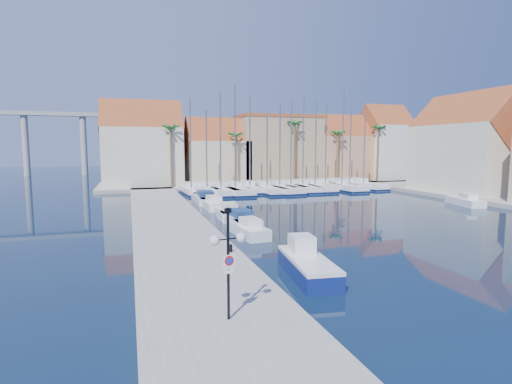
% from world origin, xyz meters
% --- Properties ---
extents(ground, '(260.00, 260.00, 0.00)m').
position_xyz_m(ground, '(0.00, 0.00, 0.00)').
color(ground, black).
rests_on(ground, ground).
extents(quay_west, '(6.00, 77.00, 0.50)m').
position_xyz_m(quay_west, '(-9.00, 13.50, 0.25)').
color(quay_west, gray).
rests_on(quay_west, ground).
extents(shore_north, '(54.00, 16.00, 0.50)m').
position_xyz_m(shore_north, '(10.00, 48.00, 0.25)').
color(shore_north, gray).
rests_on(shore_north, ground).
extents(lamp_post, '(1.34, 0.53, 3.98)m').
position_xyz_m(lamp_post, '(-8.88, -5.93, 3.11)').
color(lamp_post, black).
rests_on(lamp_post, quay_west).
extents(bollard, '(0.18, 0.18, 0.44)m').
position_xyz_m(bollard, '(-6.60, 2.87, 0.72)').
color(bollard, black).
rests_on(bollard, quay_west).
extents(fishing_boat, '(2.45, 5.58, 1.89)m').
position_xyz_m(fishing_boat, '(-3.56, -0.96, 0.63)').
color(fishing_boat, navy).
rests_on(fishing_boat, ground).
extents(motorboat_west_0, '(2.10, 5.26, 1.40)m').
position_xyz_m(motorboat_west_0, '(-3.79, 8.87, 0.51)').
color(motorboat_west_0, white).
rests_on(motorboat_west_0, ground).
extents(motorboat_west_1, '(2.32, 6.49, 1.40)m').
position_xyz_m(motorboat_west_1, '(-3.36, 12.88, 0.51)').
color(motorboat_west_1, white).
rests_on(motorboat_west_1, ground).
extents(motorboat_west_2, '(2.38, 6.23, 1.40)m').
position_xyz_m(motorboat_west_2, '(-3.36, 17.00, 0.51)').
color(motorboat_west_2, white).
rests_on(motorboat_west_2, ground).
extents(motorboat_west_3, '(1.97, 6.14, 1.40)m').
position_xyz_m(motorboat_west_3, '(-3.60, 22.84, 0.51)').
color(motorboat_west_3, white).
rests_on(motorboat_west_3, ground).
extents(motorboat_west_4, '(2.52, 7.35, 1.40)m').
position_xyz_m(motorboat_west_4, '(-3.59, 27.75, 0.51)').
color(motorboat_west_4, white).
rests_on(motorboat_west_4, ground).
extents(motorboat_west_5, '(2.43, 6.27, 1.40)m').
position_xyz_m(motorboat_west_5, '(-3.38, 32.76, 0.51)').
color(motorboat_west_5, white).
rests_on(motorboat_west_5, ground).
extents(motorboat_west_6, '(2.62, 6.85, 1.40)m').
position_xyz_m(motorboat_west_6, '(-3.11, 38.66, 0.51)').
color(motorboat_west_6, white).
rests_on(motorboat_west_6, ground).
extents(motorboat_east_1, '(2.95, 5.60, 1.40)m').
position_xyz_m(motorboat_east_1, '(23.98, 16.27, 0.51)').
color(motorboat_east_1, white).
rests_on(motorboat_east_1, ground).
extents(sailboat_0, '(2.69, 8.68, 13.16)m').
position_xyz_m(sailboat_0, '(-3.96, 36.73, 0.62)').
color(sailboat_0, white).
rests_on(sailboat_0, ground).
extents(sailboat_1, '(2.69, 8.84, 11.54)m').
position_xyz_m(sailboat_1, '(-1.80, 36.43, 0.59)').
color(sailboat_1, white).
rests_on(sailboat_1, ground).
extents(sailboat_2, '(3.62, 11.72, 13.89)m').
position_xyz_m(sailboat_2, '(0.03, 35.97, 0.58)').
color(sailboat_2, white).
rests_on(sailboat_2, ground).
extents(sailboat_3, '(3.31, 11.33, 14.94)m').
position_xyz_m(sailboat_3, '(2.00, 35.49, 0.60)').
color(sailboat_3, white).
rests_on(sailboat_3, ground).
extents(sailboat_4, '(2.55, 8.68, 13.66)m').
position_xyz_m(sailboat_4, '(4.53, 36.50, 0.63)').
color(sailboat_4, white).
rests_on(sailboat_4, ground).
extents(sailboat_5, '(3.28, 10.96, 11.26)m').
position_xyz_m(sailboat_5, '(6.68, 35.37, 0.56)').
color(sailboat_5, white).
rests_on(sailboat_5, ground).
extents(sailboat_6, '(4.01, 12.09, 12.54)m').
position_xyz_m(sailboat_6, '(8.65, 35.58, 0.56)').
color(sailboat_6, white).
rests_on(sailboat_6, ground).
extents(sailboat_7, '(2.53, 9.46, 13.16)m').
position_xyz_m(sailboat_7, '(10.75, 36.19, 0.60)').
color(sailboat_7, white).
rests_on(sailboat_7, ground).
extents(sailboat_8, '(3.56, 11.01, 13.95)m').
position_xyz_m(sailboat_8, '(12.55, 35.89, 0.59)').
color(sailboat_8, white).
rests_on(sailboat_8, ground).
extents(sailboat_9, '(3.43, 11.36, 13.54)m').
position_xyz_m(sailboat_9, '(14.69, 36.13, 0.58)').
color(sailboat_9, white).
rests_on(sailboat_9, ground).
extents(sailboat_10, '(2.18, 8.08, 13.29)m').
position_xyz_m(sailboat_10, '(16.85, 36.86, 0.64)').
color(sailboat_10, white).
rests_on(sailboat_10, ground).
extents(sailboat_11, '(3.29, 11.71, 14.97)m').
position_xyz_m(sailboat_11, '(18.86, 35.56, 0.59)').
color(sailboat_11, white).
rests_on(sailboat_11, ground).
extents(sailboat_12, '(2.88, 8.83, 11.78)m').
position_xyz_m(sailboat_12, '(20.80, 36.47, 0.60)').
color(sailboat_12, white).
rests_on(sailboat_12, ground).
extents(sailboat_13, '(3.59, 10.78, 11.77)m').
position_xyz_m(sailboat_13, '(23.13, 36.31, 0.57)').
color(sailboat_13, white).
rests_on(sailboat_13, ground).
extents(building_0, '(12.30, 9.00, 13.50)m').
position_xyz_m(building_0, '(-10.00, 47.00, 6.52)').
color(building_0, beige).
rests_on(building_0, shore_north).
extents(building_1, '(10.30, 8.00, 11.00)m').
position_xyz_m(building_1, '(2.00, 47.00, 5.30)').
color(building_1, '#C7B38C').
rests_on(building_1, shore_north).
extents(building_2, '(14.20, 10.20, 11.50)m').
position_xyz_m(building_2, '(13.00, 48.00, 6.26)').
color(building_2, '#9B835F').
rests_on(building_2, shore_north).
extents(building_3, '(10.30, 8.00, 12.00)m').
position_xyz_m(building_3, '(25.00, 47.00, 5.86)').
color(building_3, tan).
rests_on(building_3, shore_north).
extents(building_4, '(8.30, 8.00, 14.00)m').
position_xyz_m(building_4, '(34.00, 46.00, 6.97)').
color(building_4, white).
rests_on(building_4, shore_north).
extents(building_6, '(9.00, 14.30, 13.50)m').
position_xyz_m(building_6, '(32.00, 24.00, 6.52)').
color(building_6, beige).
rests_on(building_6, shore_east).
extents(palm_0, '(2.60, 2.60, 10.15)m').
position_xyz_m(palm_0, '(-6.00, 42.00, 9.08)').
color(palm_0, brown).
rests_on(palm_0, shore_north).
extents(palm_1, '(2.60, 2.60, 9.15)m').
position_xyz_m(palm_1, '(4.00, 42.00, 8.14)').
color(palm_1, brown).
rests_on(palm_1, shore_north).
extents(palm_2, '(2.60, 2.60, 11.15)m').
position_xyz_m(palm_2, '(14.00, 42.00, 10.02)').
color(palm_2, brown).
rests_on(palm_2, shore_north).
extents(palm_3, '(2.60, 2.60, 9.65)m').
position_xyz_m(palm_3, '(22.00, 42.00, 8.61)').
color(palm_3, brown).
rests_on(palm_3, shore_north).
extents(palm_4, '(2.60, 2.60, 10.65)m').
position_xyz_m(palm_4, '(30.00, 42.00, 9.55)').
color(palm_4, brown).
rests_on(palm_4, shore_north).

